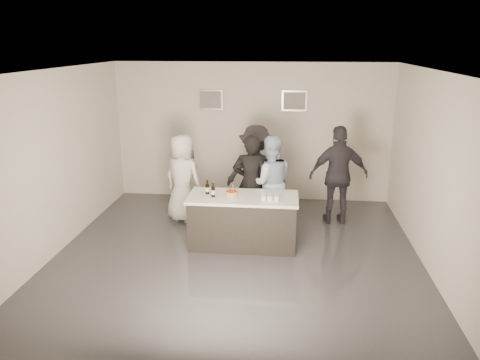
{
  "coord_description": "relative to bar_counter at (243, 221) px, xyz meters",
  "views": [
    {
      "loc": [
        0.8,
        -7.07,
        3.42
      ],
      "look_at": [
        0.0,
        0.5,
        1.15
      ],
      "focal_mm": 35.0,
      "sensor_mm": 36.0,
      "label": 1
    }
  ],
  "objects": [
    {
      "name": "beer_bottle_a",
      "position": [
        -0.62,
        0.04,
        0.58
      ],
      "size": [
        0.07,
        0.07,
        0.26
      ],
      "primitive_type": "cylinder",
      "color": "black",
      "rests_on": "bar_counter"
    },
    {
      "name": "person_main_black",
      "position": [
        0.07,
        0.72,
        0.46
      ],
      "size": [
        0.7,
        0.49,
        1.82
      ],
      "primitive_type": "imported",
      "rotation": [
        0.0,
        0.0,
        3.23
      ],
      "color": "black",
      "rests_on": "ground"
    },
    {
      "name": "wall_left",
      "position": [
        -3.06,
        -0.4,
        1.05
      ],
      "size": [
        0.04,
        6.0,
        3.0
      ],
      "primitive_type": "cube",
      "color": "beige",
      "rests_on": "ground"
    },
    {
      "name": "cake",
      "position": [
        -0.19,
        -0.04,
        0.49
      ],
      "size": [
        0.2,
        0.2,
        0.08
      ],
      "primitive_type": "cylinder",
      "color": "orange",
      "rests_on": "bar_counter"
    },
    {
      "name": "person_guest_left",
      "position": [
        -1.29,
        1.07,
        0.41
      ],
      "size": [
        1.0,
        0.87,
        1.72
      ],
      "primitive_type": "imported",
      "rotation": [
        0.0,
        0.0,
        2.68
      ],
      "color": "white",
      "rests_on": "ground"
    },
    {
      "name": "floor",
      "position": [
        -0.06,
        -0.4,
        -0.45
      ],
      "size": [
        6.0,
        6.0,
        0.0
      ],
      "primitive_type": "plane",
      "color": "#3D3D42",
      "rests_on": "ground"
    },
    {
      "name": "wall_back",
      "position": [
        -0.06,
        2.6,
        1.05
      ],
      "size": [
        6.0,
        0.04,
        3.0
      ],
      "primitive_type": "cube",
      "color": "beige",
      "rests_on": "ground"
    },
    {
      "name": "picture_left",
      "position": [
        -0.96,
        2.57,
        1.75
      ],
      "size": [
        0.54,
        0.04,
        0.44
      ],
      "primitive_type": "cube",
      "color": "#B2B2B7",
      "rests_on": "wall_back"
    },
    {
      "name": "person_guest_right",
      "position": [
        1.71,
        1.25,
        0.51
      ],
      "size": [
        1.17,
        0.6,
        1.91
      ],
      "primitive_type": "imported",
      "rotation": [
        0.0,
        0.0,
        3.27
      ],
      "color": "#312F37",
      "rests_on": "ground"
    },
    {
      "name": "picture_right",
      "position": [
        0.84,
        2.57,
        1.75
      ],
      "size": [
        0.54,
        0.04,
        0.44
      ],
      "primitive_type": "cube",
      "color": "#B2B2B7",
      "rests_on": "wall_back"
    },
    {
      "name": "candles",
      "position": [
        -0.28,
        -0.31,
        0.45
      ],
      "size": [
        0.24,
        0.08,
        0.01
      ],
      "primitive_type": "cube",
      "color": "pink",
      "rests_on": "bar_counter"
    },
    {
      "name": "ceiling",
      "position": [
        -0.06,
        -0.4,
        2.55
      ],
      "size": [
        6.0,
        6.0,
        0.0
      ],
      "primitive_type": "plane",
      "rotation": [
        3.14,
        0.0,
        0.0
      ],
      "color": "white"
    },
    {
      "name": "person_guest_back",
      "position": [
        0.11,
        1.46,
        0.48
      ],
      "size": [
        1.25,
        0.79,
        1.86
      ],
      "primitive_type": "imported",
      "rotation": [
        0.0,
        0.0,
        3.06
      ],
      "color": "#232127",
      "rests_on": "ground"
    },
    {
      "name": "wall_right",
      "position": [
        2.94,
        -0.4,
        1.05
      ],
      "size": [
        0.04,
        6.0,
        3.0
      ],
      "primitive_type": "cube",
      "color": "beige",
      "rests_on": "ground"
    },
    {
      "name": "beer_bottle_b",
      "position": [
        -0.5,
        -0.1,
        0.58
      ],
      "size": [
        0.07,
        0.07,
        0.26
      ],
      "primitive_type": "cylinder",
      "color": "black",
      "rests_on": "bar_counter"
    },
    {
      "name": "tumbler_cluster",
      "position": [
        0.46,
        -0.14,
        0.49
      ],
      "size": [
        0.3,
        0.19,
        0.08
      ],
      "primitive_type": "cube",
      "color": "#C26312",
      "rests_on": "bar_counter"
    },
    {
      "name": "wall_front",
      "position": [
        -0.06,
        -3.4,
        1.05
      ],
      "size": [
        6.0,
        0.04,
        3.0
      ],
      "primitive_type": "cube",
      "color": "beige",
      "rests_on": "ground"
    },
    {
      "name": "person_main_blue",
      "position": [
        0.42,
        0.85,
        0.44
      ],
      "size": [
        0.98,
        0.82,
        1.78
      ],
      "primitive_type": "imported",
      "rotation": [
        0.0,
        0.0,
        3.33
      ],
      "color": "silver",
      "rests_on": "ground"
    },
    {
      "name": "bar_counter",
      "position": [
        0.0,
        0.0,
        0.0
      ],
      "size": [
        1.86,
        0.86,
        0.9
      ],
      "primitive_type": "cube",
      "color": "white",
      "rests_on": "ground"
    }
  ]
}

